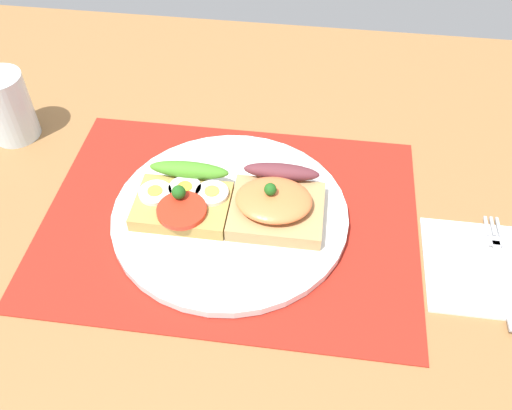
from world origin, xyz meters
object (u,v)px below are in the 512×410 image
Objects in this scene: sandwich_egg_tomato at (184,198)px; napkin at (491,268)px; fork at (500,266)px; sandwich_salmon at (276,204)px; drinking_glass at (7,107)px; plate at (230,214)px.

sandwich_egg_tomato reaches higher than napkin.
sandwich_salmon is at bearing 171.45° from fork.
drinking_glass is at bearing 163.17° from sandwich_salmon.
plate reaches higher than napkin.
plate is 33.15cm from drinking_glass.
fork is at bearing -13.55° from drinking_glass.
plate is 2.54× the size of sandwich_egg_tomato.
napkin is 0.94× the size of fork.
sandwich_salmon reaches higher than napkin.
plate is 5.65cm from sandwich_egg_tomato.
plate reaches higher than fork.
sandwich_egg_tomato is 34.44cm from napkin.
fork is (24.50, -3.69, -2.26)cm from sandwich_salmon.
sandwich_salmon reaches higher than plate.
napkin is (23.63, -3.75, -2.72)cm from sandwich_salmon.
sandwich_egg_tomato is 0.71× the size of fork.
napkin is (28.84, -3.44, -0.50)cm from plate.
sandwich_salmon is at bearing -16.83° from drinking_glass.
drinking_glass is (-60.67, 14.63, 3.80)cm from fork.
plate is 5.68cm from sandwich_salmon.
fork is (0.88, 0.07, 0.46)cm from napkin.
drinking_glass reaches higher than plate.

